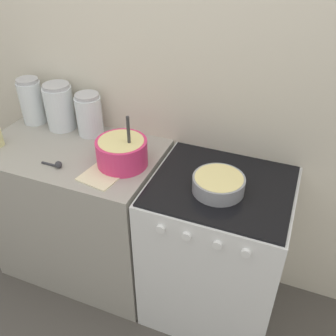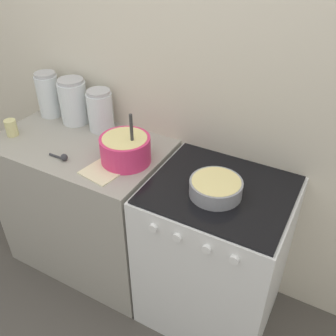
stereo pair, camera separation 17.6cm
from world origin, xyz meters
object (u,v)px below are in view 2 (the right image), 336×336
(storage_jar_left, at_px, (49,97))
(mixing_bowl, at_px, (125,148))
(baking_pan, at_px, (216,187))
(stove, at_px, (214,255))
(tin_can, at_px, (11,128))
(storage_jar_middle, at_px, (74,104))
(storage_jar_right, at_px, (101,113))

(storage_jar_left, bearing_deg, mixing_bowl, -16.95)
(mixing_bowl, relative_size, baking_pan, 1.15)
(baking_pan, bearing_deg, stove, 83.29)
(stove, bearing_deg, tin_can, -174.94)
(storage_jar_middle, height_order, tin_can, storage_jar_middle)
(stove, height_order, tin_can, tin_can)
(stove, bearing_deg, storage_jar_middle, 169.21)
(tin_can, bearing_deg, mixing_bowl, 7.13)
(mixing_bowl, bearing_deg, storage_jar_right, 145.61)
(mixing_bowl, bearing_deg, storage_jar_middle, 157.14)
(baking_pan, relative_size, storage_jar_right, 0.99)
(storage_jar_left, height_order, storage_jar_middle, storage_jar_left)
(storage_jar_left, bearing_deg, storage_jar_right, 0.00)
(mixing_bowl, distance_m, storage_jar_left, 0.73)
(stove, xyz_separation_m, baking_pan, (-0.01, -0.05, 0.48))
(baking_pan, xyz_separation_m, tin_can, (-1.21, -0.06, 0.01))
(baking_pan, distance_m, storage_jar_middle, 1.04)
(storage_jar_right, bearing_deg, baking_pan, -16.75)
(baking_pan, distance_m, tin_can, 1.21)
(stove, distance_m, storage_jar_middle, 1.17)
(tin_can, bearing_deg, storage_jar_left, 87.08)
(storage_jar_middle, bearing_deg, mixing_bowl, -22.86)
(storage_jar_right, height_order, tin_can, storage_jar_right)
(mixing_bowl, distance_m, tin_can, 0.72)
(storage_jar_left, relative_size, storage_jar_middle, 1.01)
(storage_jar_middle, bearing_deg, baking_pan, -13.67)
(mixing_bowl, relative_size, storage_jar_middle, 1.03)
(storage_jar_middle, distance_m, storage_jar_right, 0.19)
(stove, bearing_deg, baking_pan, -96.71)
(stove, distance_m, mixing_bowl, 0.73)
(stove, distance_m, storage_jar_left, 1.34)
(mixing_bowl, relative_size, storage_jar_left, 1.02)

